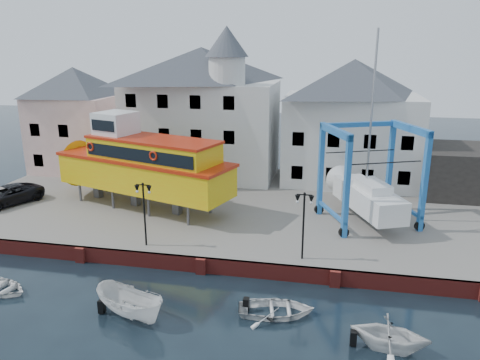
# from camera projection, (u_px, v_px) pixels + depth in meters

# --- Properties ---
(ground) EXTENTS (140.00, 140.00, 0.00)m
(ground) POSITION_uv_depth(u_px,v_px,m) (201.00, 273.00, 28.55)
(ground) COLOR black
(ground) RESTS_ON ground
(hardstanding) EXTENTS (44.00, 22.00, 1.00)m
(hardstanding) POSITION_uv_depth(u_px,v_px,m) (238.00, 207.00, 38.76)
(hardstanding) COLOR slate
(hardstanding) RESTS_ON ground
(quay_wall) EXTENTS (44.00, 0.47, 1.00)m
(quay_wall) POSITION_uv_depth(u_px,v_px,m) (202.00, 265.00, 28.51)
(quay_wall) COLOR maroon
(quay_wall) RESTS_ON ground
(building_pink) EXTENTS (8.00, 7.00, 10.30)m
(building_pink) POSITION_uv_depth(u_px,v_px,m) (77.00, 119.00, 47.18)
(building_pink) COLOR #CFA19B
(building_pink) RESTS_ON hardstanding
(building_white_main) EXTENTS (14.00, 8.30, 14.00)m
(building_white_main) POSITION_uv_depth(u_px,v_px,m) (203.00, 111.00, 44.73)
(building_white_main) COLOR silver
(building_white_main) RESTS_ON hardstanding
(building_white_right) EXTENTS (12.00, 8.00, 11.20)m
(building_white_right) POSITION_uv_depth(u_px,v_px,m) (351.00, 122.00, 42.88)
(building_white_right) COLOR silver
(building_white_right) RESTS_ON hardstanding
(shed_dark) EXTENTS (8.00, 7.00, 4.00)m
(shed_dark) POSITION_uv_depth(u_px,v_px,m) (468.00, 171.00, 40.10)
(shed_dark) COLOR black
(shed_dark) RESTS_ON hardstanding
(lamp_post_left) EXTENTS (1.12, 0.32, 4.20)m
(lamp_post_left) POSITION_uv_depth(u_px,v_px,m) (144.00, 198.00, 29.27)
(lamp_post_left) COLOR black
(lamp_post_left) RESTS_ON hardstanding
(lamp_post_right) EXTENTS (1.12, 0.32, 4.20)m
(lamp_post_right) POSITION_uv_depth(u_px,v_px,m) (304.00, 209.00, 27.37)
(lamp_post_right) COLOR black
(lamp_post_right) RESTS_ON hardstanding
(tour_boat) EXTENTS (17.35, 9.11, 7.38)m
(tour_boat) POSITION_uv_depth(u_px,v_px,m) (134.00, 163.00, 36.66)
(tour_boat) COLOR #59595E
(tour_boat) RESTS_ON hardstanding
(travel_lift) EXTENTS (7.71, 9.12, 13.51)m
(travel_lift) POSITION_uv_depth(u_px,v_px,m) (364.00, 189.00, 34.23)
(travel_lift) COLOR #1A49A8
(travel_lift) RESTS_ON hardstanding
(van) EXTENTS (4.54, 5.98, 1.51)m
(van) POSITION_uv_depth(u_px,v_px,m) (8.00, 195.00, 37.67)
(van) COLOR black
(van) RESTS_ON hardstanding
(motorboat_a) EXTENTS (4.72, 3.26, 1.71)m
(motorboat_a) POSITION_uv_depth(u_px,v_px,m) (131.00, 316.00, 24.02)
(motorboat_a) COLOR white
(motorboat_a) RESTS_ON ground
(motorboat_b) EXTENTS (4.38, 3.49, 0.81)m
(motorboat_b) POSITION_uv_depth(u_px,v_px,m) (276.00, 314.00, 24.21)
(motorboat_b) COLOR white
(motorboat_b) RESTS_ON ground
(motorboat_c) EXTENTS (3.97, 3.57, 1.86)m
(motorboat_c) POSITION_uv_depth(u_px,v_px,m) (389.00, 349.00, 21.42)
(motorboat_c) COLOR white
(motorboat_c) RESTS_ON ground
(motorboat_d) EXTENTS (3.96, 3.14, 0.74)m
(motorboat_d) POSITION_uv_depth(u_px,v_px,m) (0.00, 291.00, 26.45)
(motorboat_d) COLOR white
(motorboat_d) RESTS_ON ground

